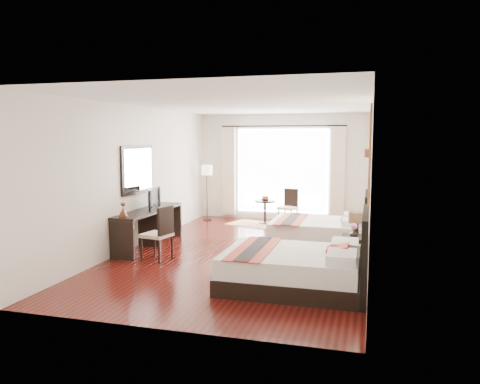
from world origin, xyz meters
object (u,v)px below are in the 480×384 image
(side_table, at_px, (265,212))
(window_chair, at_px, (288,213))
(bed_near, at_px, (298,267))
(nightstand, at_px, (354,250))
(vase, at_px, (354,233))
(fruit_bowl, at_px, (265,199))
(console_desk, at_px, (149,228))
(floor_lamp, at_px, (207,174))
(bed_far, at_px, (322,231))
(television, at_px, (151,199))
(desk_chair, at_px, (158,244))
(table_lamp, at_px, (356,219))

(side_table, xyz_separation_m, window_chair, (0.57, 0.14, -0.03))
(bed_near, height_order, nightstand, bed_near)
(vase, xyz_separation_m, fruit_bowl, (-2.31, 3.50, 0.05))
(console_desk, xyz_separation_m, floor_lamp, (0.09, 3.19, 0.85))
(bed_far, bearing_deg, fruit_bowl, 129.09)
(television, distance_m, desk_chair, 1.32)
(bed_far, xyz_separation_m, table_lamp, (0.70, -1.22, 0.49))
(bed_near, xyz_separation_m, bed_far, (0.05, 2.85, -0.02))
(bed_near, relative_size, table_lamp, 5.18)
(side_table, relative_size, fruit_bowl, 2.64)
(table_lamp, height_order, side_table, table_lamp)
(side_table, bearing_deg, table_lamp, -54.26)
(bed_far, distance_m, nightstand, 1.52)
(side_table, bearing_deg, vase, -56.58)
(bed_near, relative_size, fruit_bowl, 9.16)
(desk_chair, bearing_deg, bed_far, -132.64)
(bed_near, relative_size, window_chair, 2.33)
(desk_chair, bearing_deg, table_lamp, -156.27)
(table_lamp, relative_size, desk_chair, 0.41)
(television, bearing_deg, bed_far, -82.90)
(floor_lamp, height_order, side_table, floor_lamp)
(table_lamp, xyz_separation_m, window_chair, (-1.76, 3.39, -0.50))
(bed_near, xyz_separation_m, vase, (0.73, 1.36, 0.27))
(bed_far, height_order, desk_chair, bed_far)
(vase, distance_m, television, 4.02)
(television, distance_m, window_chair, 3.95)
(bed_far, height_order, vase, bed_far)
(table_lamp, height_order, vase, table_lamp)
(bed_near, bearing_deg, nightstand, 63.72)
(bed_near, height_order, bed_far, bed_near)
(television, relative_size, side_table, 1.23)
(bed_far, bearing_deg, desk_chair, -143.68)
(console_desk, distance_m, desk_chair, 1.10)
(window_chair, bearing_deg, console_desk, -18.63)
(bed_far, height_order, side_table, bed_far)
(vase, bearing_deg, television, 173.28)
(nightstand, bearing_deg, bed_far, 116.79)
(bed_far, xyz_separation_m, console_desk, (-3.32, -1.08, 0.09))
(bed_near, distance_m, window_chair, 5.12)
(floor_lamp, xyz_separation_m, side_table, (1.59, -0.09, -0.93))
(console_desk, height_order, window_chair, window_chair)
(bed_near, relative_size, floor_lamp, 1.41)
(vase, height_order, television, television)
(console_desk, relative_size, floor_lamp, 1.51)
(table_lamp, distance_m, side_table, 4.03)
(table_lamp, relative_size, console_desk, 0.18)
(floor_lamp, height_order, window_chair, floor_lamp)
(bed_near, height_order, table_lamp, bed_near)
(vase, bearing_deg, desk_chair, -171.57)
(nightstand, distance_m, floor_lamp, 5.32)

